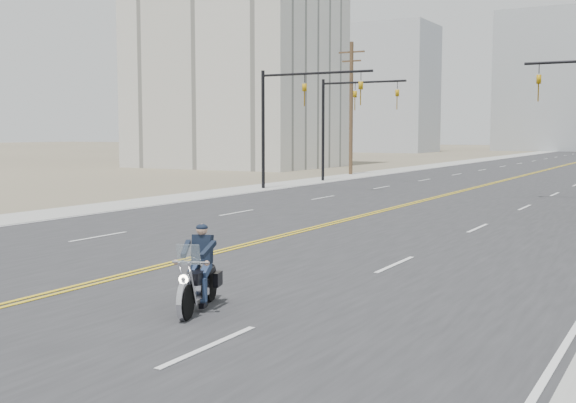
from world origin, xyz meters
The scene contains 10 objects.
road centered at (0.00, 70.00, 0.01)m, with size 20.00×200.00×0.01m, color #303033.
sidewalk_left centered at (-11.50, 70.00, 0.01)m, with size 3.00×200.00×0.01m, color #A5A5A0.
traffic_mast_left centered at (-8.98, 32.00, 4.94)m, with size 7.10×0.26×7.00m.
traffic_mast_far centered at (-9.31, 40.00, 4.87)m, with size 6.10×0.26×7.00m.
utility_pole_left centered at (-12.50, 48.00, 5.48)m, with size 2.20×0.30×10.50m.
apartment_block centered at (-28.00, 55.00, 15.00)m, with size 18.00×14.00×30.00m, color silver.
haze_bldg_a centered at (-35.00, 115.00, 11.00)m, with size 14.00×12.00×22.00m, color #B7BCC6.
haze_bldg_d centered at (-12.00, 140.00, 13.00)m, with size 20.00×15.00×26.00m, color #ADB2B7.
haze_bldg_f centered at (-50.00, 130.00, 8.00)m, with size 12.00×12.00×16.00m, color #ADB2B7.
motorcyclist centered at (3.44, 5.84, 0.80)m, with size 0.88×2.05×1.60m, color black, non-canonical shape.
Camera 1 is at (11.39, -4.90, 3.31)m, focal length 45.00 mm.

